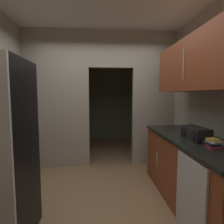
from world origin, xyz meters
name	(u,v)px	position (x,y,z in m)	size (l,w,h in m)	color
ground	(104,208)	(0.00, 0.00, 0.00)	(20.00, 20.00, 0.00)	#93704C
kitchen_overhead_slab	(102,2)	(0.00, 0.45, 2.78)	(3.47, 6.99, 0.06)	silver
kitchen_partition	(98,95)	(-0.06, 1.49, 1.48)	(3.07, 0.12, 2.75)	#9E998C
adjoining_room_shell	(100,98)	(0.00, 3.18, 1.38)	(3.07, 2.48, 2.75)	gray
lower_cabinet_run	(193,172)	(1.19, -0.02, 0.46)	(0.70, 2.05, 0.91)	brown
dishwasher	(190,200)	(0.85, -0.59, 0.43)	(0.02, 0.56, 0.85)	#B7BABC
upper_cabinet_counterside	(197,64)	(1.19, -0.02, 1.86)	(0.36, 1.85, 0.67)	brown
boombox	(196,133)	(1.15, -0.10, 0.99)	(0.21, 0.41, 0.19)	black
book_stack	(213,143)	(1.15, -0.45, 0.96)	(0.14, 0.17, 0.10)	red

